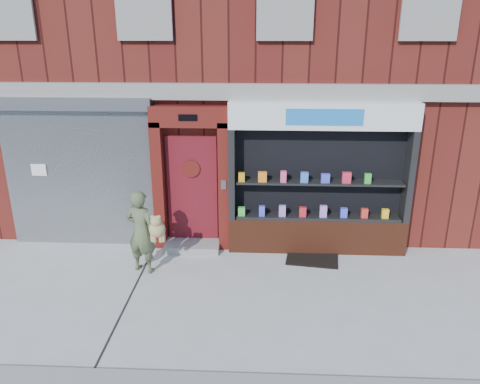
{
  "coord_description": "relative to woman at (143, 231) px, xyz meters",
  "views": [
    {
      "loc": [
        0.61,
        -6.84,
        4.27
      ],
      "look_at": [
        0.25,
        1.0,
        1.51
      ],
      "focal_mm": 35.0,
      "sensor_mm": 36.0,
      "label": 1
    }
  ],
  "objects": [
    {
      "name": "red_door_bay",
      "position": [
        0.75,
        1.06,
        0.66
      ],
      "size": [
        1.52,
        0.58,
        2.9
      ],
      "color": "#4C110D",
      "rests_on": "ground"
    },
    {
      "name": "building",
      "position": [
        1.5,
        5.19,
        3.21
      ],
      "size": [
        12.0,
        8.16,
        8.0
      ],
      "color": "#501612",
      "rests_on": "ground"
    },
    {
      "name": "woman",
      "position": [
        0.0,
        0.0,
        0.0
      ],
      "size": [
        0.79,
        0.54,
        1.57
      ],
      "color": "#4F593B",
      "rests_on": "ground"
    },
    {
      "name": "ground",
      "position": [
        1.5,
        -0.8,
        -0.79
      ],
      "size": [
        80.0,
        80.0,
        0.0
      ],
      "primitive_type": "plane",
      "color": "#9E9E99",
      "rests_on": "ground"
    },
    {
      "name": "doormat",
      "position": [
        3.15,
        0.6,
        -0.78
      ],
      "size": [
        1.07,
        0.82,
        0.02
      ],
      "primitive_type": "cube",
      "rotation": [
        0.0,
        0.0,
        -0.14
      ],
      "color": "black",
      "rests_on": "ground"
    },
    {
      "name": "curb",
      "position": [
        1.5,
        -2.95,
        -0.73
      ],
      "size": [
        60.0,
        0.3,
        0.12
      ],
      "primitive_type": "cube",
      "color": "gray",
      "rests_on": "ground"
    },
    {
      "name": "pharmacy_bay",
      "position": [
        3.25,
        1.01,
        0.58
      ],
      "size": [
        3.5,
        0.41,
        3.0
      ],
      "color": "#5E2716",
      "rests_on": "ground"
    },
    {
      "name": "shutter_bay",
      "position": [
        -1.5,
        1.13,
        0.92
      ],
      "size": [
        3.1,
        0.3,
        3.04
      ],
      "color": "gray",
      "rests_on": "ground"
    }
  ]
}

